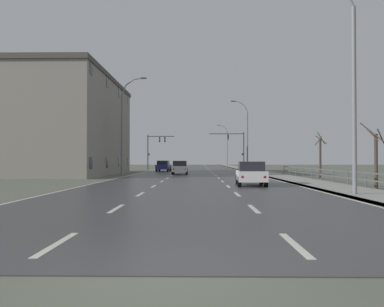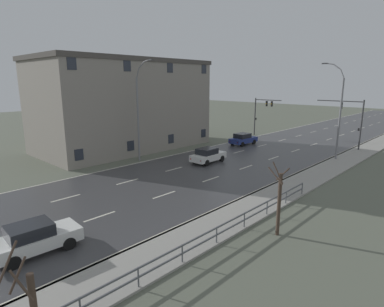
# 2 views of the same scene
# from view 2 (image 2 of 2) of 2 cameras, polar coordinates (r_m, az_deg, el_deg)

# --- Properties ---
(ground_plane) EXTENTS (160.00, 160.00, 0.12)m
(ground_plane) POSITION_cam_2_polar(r_m,az_deg,el_deg) (39.82, 13.51, 0.33)
(ground_plane) COLOR #5B6051
(road_asphalt_strip) EXTENTS (14.00, 120.00, 0.03)m
(road_asphalt_strip) POSITION_cam_2_polar(r_m,az_deg,el_deg) (50.40, 20.41, 2.52)
(road_asphalt_strip) COLOR #3D3D3F
(road_asphalt_strip) RESTS_ON ground
(sidewalk_right) EXTENTS (3.00, 120.00, 0.12)m
(sidewalk_right) POSITION_cam_2_polar(r_m,az_deg,el_deg) (47.81, 29.69, 1.18)
(sidewalk_right) COLOR gray
(sidewalk_right) RESTS_ON ground
(guardrail) EXTENTS (0.07, 30.18, 1.00)m
(guardrail) POSITION_cam_2_polar(r_m,az_deg,el_deg) (13.85, -9.68, -20.57)
(guardrail) COLOR #515459
(guardrail) RESTS_ON ground
(street_lamp_midground) EXTENTS (2.47, 0.24, 10.29)m
(street_lamp_midground) POSITION_cam_2_polar(r_m,az_deg,el_deg) (37.11, 24.90, 6.58)
(street_lamp_midground) COLOR slate
(street_lamp_midground) RESTS_ON ground
(street_lamp_left_bank) EXTENTS (2.69, 0.24, 10.44)m
(street_lamp_left_bank) POSITION_cam_2_polar(r_m,az_deg,el_deg) (33.57, -9.54, 7.14)
(street_lamp_left_bank) COLOR slate
(street_lamp_left_bank) RESTS_ON ground
(traffic_signal_right) EXTENTS (5.71, 0.36, 6.18)m
(traffic_signal_right) POSITION_cam_2_polar(r_m,az_deg,el_deg) (43.87, 26.97, 5.95)
(traffic_signal_right) COLOR #38383A
(traffic_signal_right) RESTS_ON ground
(traffic_signal_left) EXTENTS (4.47, 0.36, 5.85)m
(traffic_signal_left) POSITION_cam_2_polar(r_m,az_deg,el_deg) (50.54, 12.35, 7.62)
(traffic_signal_left) COLOR #38383A
(traffic_signal_left) RESTS_ON ground
(car_near_left) EXTENTS (2.01, 4.19, 1.57)m
(car_near_left) POSITION_cam_2_polar(r_m,az_deg,el_deg) (17.82, -26.47, -13.46)
(car_near_left) COLOR silver
(car_near_left) RESTS_ON ground
(car_distant) EXTENTS (2.03, 4.20, 1.57)m
(car_distant) POSITION_cam_2_polar(r_m,az_deg,el_deg) (43.07, 9.19, 2.62)
(car_distant) COLOR navy
(car_distant) RESTS_ON ground
(car_far_right) EXTENTS (1.93, 4.15, 1.57)m
(car_far_right) POSITION_cam_2_polar(r_m,az_deg,el_deg) (33.08, 2.89, -0.30)
(car_far_right) COLOR silver
(car_far_right) RESTS_ON ground
(brick_building) EXTENTS (10.84, 20.98, 11.00)m
(brick_building) POSITION_cam_2_polar(r_m,az_deg,el_deg) (41.05, -12.16, 8.62)
(brick_building) COLOR gray
(brick_building) RESTS_ON ground
(bare_tree_mid) EXTENTS (0.98, 1.01, 4.19)m
(bare_tree_mid) POSITION_cam_2_polar(r_m,az_deg,el_deg) (17.94, 15.38, -8.33)
(bare_tree_mid) COLOR #423328
(bare_tree_mid) RESTS_ON ground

